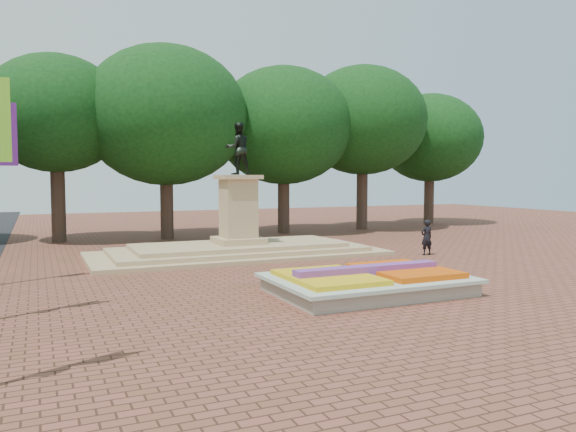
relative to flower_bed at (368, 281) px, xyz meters
name	(u,v)px	position (x,y,z in m)	size (l,w,h in m)	color
ground	(313,285)	(-1.03, 2.00, -0.38)	(90.00, 90.00, 0.00)	brown
flower_bed	(368,281)	(0.00, 0.00, 0.00)	(6.30, 4.30, 0.91)	gray
monument	(238,238)	(-1.03, 10.00, 0.50)	(14.00, 6.00, 6.40)	tan
tree_row_back	(222,133)	(1.31, 20.00, 6.29)	(44.80, 8.80, 10.43)	#36261D
pedestrian	(427,237)	(7.44, 6.50, 0.49)	(0.63, 0.41, 1.73)	black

